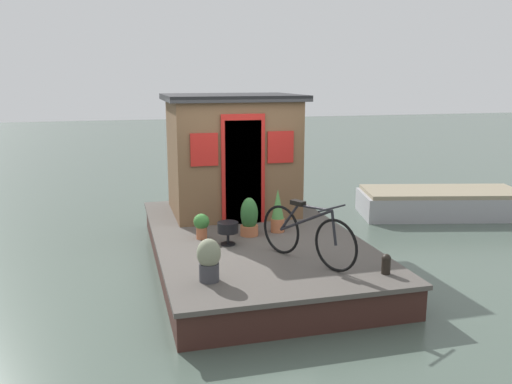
% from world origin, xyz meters
% --- Properties ---
extents(ground_plane, '(60.00, 60.00, 0.00)m').
position_xyz_m(ground_plane, '(0.00, 0.00, 0.00)').
color(ground_plane, '#47564C').
extents(houseboat_deck, '(5.17, 3.00, 0.47)m').
position_xyz_m(houseboat_deck, '(0.00, 0.00, 0.24)').
color(houseboat_deck, '#4C4742').
rests_on(houseboat_deck, ground_plane).
extents(houseboat_cabin, '(1.90, 2.30, 2.08)m').
position_xyz_m(houseboat_cabin, '(1.47, 0.00, 1.52)').
color(houseboat_cabin, brown).
rests_on(houseboat_cabin, houseboat_deck).
extents(bicycle, '(1.46, 0.81, 0.81)m').
position_xyz_m(bicycle, '(-1.43, -0.36, 0.84)').
color(bicycle, black).
rests_on(bicycle, houseboat_deck).
extents(potted_plant_ivy, '(0.24, 0.24, 0.38)m').
position_xyz_m(potted_plant_ivy, '(-0.06, 0.80, 0.69)').
color(potted_plant_ivy, '#B2603D').
rests_on(potted_plant_ivy, houseboat_deck).
extents(potted_plant_basil, '(0.22, 0.22, 0.68)m').
position_xyz_m(potted_plant_basil, '(0.01, -0.40, 0.79)').
color(potted_plant_basil, '#B2603D').
rests_on(potted_plant_basil, houseboat_deck).
extents(potted_plant_thyme, '(0.29, 0.29, 0.52)m').
position_xyz_m(potted_plant_thyme, '(-1.77, 0.99, 0.74)').
color(potted_plant_thyme, '#38383D').
rests_on(potted_plant_thyme, houseboat_deck).
extents(potted_plant_mint, '(0.27, 0.27, 0.59)m').
position_xyz_m(potted_plant_mint, '(-0.07, 0.07, 0.74)').
color(potted_plant_mint, '#B2603D').
rests_on(potted_plant_mint, houseboat_deck).
extents(charcoal_grill, '(0.30, 0.30, 0.33)m').
position_xyz_m(charcoal_grill, '(-0.45, 0.48, 0.71)').
color(charcoal_grill, black).
rests_on(charcoal_grill, houseboat_deck).
extents(mooring_bollard, '(0.12, 0.12, 0.25)m').
position_xyz_m(mooring_bollard, '(-2.10, -1.15, 0.61)').
color(mooring_bollard, black).
rests_on(mooring_bollard, houseboat_deck).
extents(dinghy_boat, '(2.04, 3.54, 0.55)m').
position_xyz_m(dinghy_boat, '(1.81, -4.54, 0.27)').
color(dinghy_boat, '#99999E').
rests_on(dinghy_boat, ground_plane).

